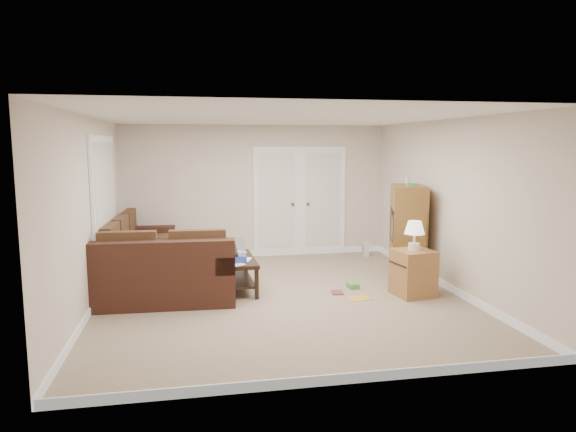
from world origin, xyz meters
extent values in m
plane|color=gray|center=(0.00, 0.00, 0.00)|extent=(5.50, 5.50, 0.00)
cube|color=white|center=(0.00, 0.00, 2.50)|extent=(5.00, 5.50, 0.02)
cube|color=beige|center=(-2.50, 0.00, 1.25)|extent=(0.02, 5.50, 2.50)
cube|color=beige|center=(2.50, 0.00, 1.25)|extent=(0.02, 5.50, 2.50)
cube|color=beige|center=(0.00, 2.75, 1.25)|extent=(5.00, 0.02, 2.50)
cube|color=beige|center=(0.00, -2.75, 1.25)|extent=(5.00, 0.02, 2.50)
cube|color=silver|center=(0.40, 2.72, 1.02)|extent=(0.90, 0.04, 2.13)
cube|color=silver|center=(1.30, 2.72, 1.02)|extent=(0.90, 0.04, 2.13)
cube|color=white|center=(0.40, 2.69, 1.07)|extent=(0.68, 0.02, 1.80)
cube|color=white|center=(1.30, 2.69, 1.07)|extent=(0.68, 0.02, 1.80)
cube|color=silver|center=(-2.47, 1.00, 1.55)|extent=(0.04, 1.92, 1.42)
cube|color=white|center=(-2.44, 1.00, 1.55)|extent=(0.02, 1.74, 1.24)
cube|color=#3C2017|center=(-2.04, 1.33, 0.22)|extent=(1.05, 2.49, 0.45)
cube|color=#3C2017|center=(-2.39, 1.34, 0.68)|extent=(0.35, 2.46, 0.46)
cube|color=#3C2017|center=(-2.00, 2.43, 0.57)|extent=(0.97, 0.29, 0.23)
cube|color=#4F351F|center=(-1.95, 1.33, 0.51)|extent=(0.73, 2.37, 0.13)
cube|color=#3C2017|center=(-1.61, 0.09, 0.22)|extent=(1.96, 1.03, 0.45)
cube|color=#3C2017|center=(-1.62, -0.26, 0.68)|extent=(1.93, 0.33, 0.46)
cube|color=#3C2017|center=(-0.78, 0.06, 0.57)|extent=(0.29, 0.97, 0.23)
cube|color=#4F351F|center=(-1.60, 0.17, 0.51)|extent=(1.84, 0.71, 0.13)
cube|color=black|center=(-0.78, 0.06, 0.70)|extent=(0.37, 0.87, 0.03)
cube|color=#AD1226|center=(-0.77, 0.29, 0.72)|extent=(0.35, 0.14, 0.02)
cube|color=black|center=(-0.61, 0.49, 0.45)|extent=(0.62, 1.19, 0.05)
cube|color=black|center=(-0.61, 0.49, 0.16)|extent=(0.54, 1.10, 0.03)
cylinder|color=silver|center=(-0.72, 0.43, 0.57)|extent=(0.10, 0.10, 0.17)
cylinder|color=#AD1226|center=(-0.72, 0.43, 0.73)|extent=(0.01, 0.01, 0.15)
cube|color=#384EB8|center=(-0.58, 0.17, 0.53)|extent=(0.24, 0.14, 0.10)
cube|color=white|center=(-0.61, 0.38, 0.48)|extent=(0.40, 0.65, 0.00)
cube|color=brown|center=(2.20, 0.71, 0.28)|extent=(0.77, 1.04, 0.56)
cube|color=brown|center=(2.20, 0.71, 1.30)|extent=(0.77, 1.04, 0.37)
cube|color=black|center=(2.18, 0.71, 0.79)|extent=(0.60, 0.67, 0.47)
cube|color=black|center=(1.97, 0.78, 0.81)|extent=(0.16, 0.46, 0.37)
cube|color=#479C47|center=(2.13, 0.49, 1.52)|extent=(0.16, 0.19, 0.06)
cylinder|color=silver|center=(2.29, 0.97, 1.54)|extent=(0.07, 0.07, 0.11)
cube|color=#9E6D3A|center=(1.86, -0.28, 0.33)|extent=(0.58, 0.58, 0.66)
cylinder|color=white|center=(1.86, -0.28, 0.71)|extent=(0.16, 0.16, 0.10)
cylinder|color=white|center=(1.86, -0.28, 0.83)|extent=(0.03, 0.03, 0.14)
cone|color=white|center=(1.86, -0.28, 0.98)|extent=(0.28, 0.28, 0.18)
cube|color=silver|center=(2.06, 2.30, 0.14)|extent=(0.12, 0.10, 0.27)
cube|color=gold|center=(1.07, -0.29, 0.00)|extent=(0.36, 0.31, 0.01)
cube|color=#479C47|center=(1.14, 0.23, 0.04)|extent=(0.16, 0.20, 0.07)
imported|color=brown|center=(0.76, 0.04, 0.01)|extent=(0.20, 0.25, 0.02)
camera|label=1|loc=(-1.18, -6.92, 2.13)|focal=32.00mm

